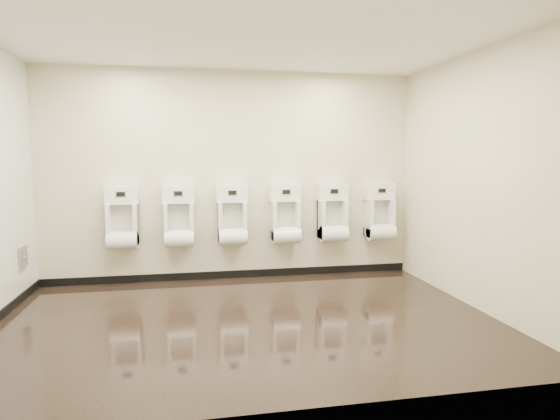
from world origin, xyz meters
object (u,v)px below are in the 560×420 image
at_px(access_panel, 23,257).
at_px(urinal_5, 380,216).
at_px(urinal_1, 179,221).
at_px(urinal_4, 333,217).
at_px(urinal_2, 232,219).
at_px(urinal_0, 122,222).
at_px(urinal_3, 285,218).

bearing_deg(access_panel, urinal_5, 5.14).
height_order(urinal_1, urinal_4, same).
height_order(access_panel, urinal_4, urinal_4).
bearing_deg(urinal_5, urinal_2, 180.00).
relative_size(urinal_4, urinal_5, 1.00).
distance_m(urinal_0, urinal_4, 2.80).
bearing_deg(urinal_0, urinal_4, 0.00).
bearing_deg(urinal_0, urinal_5, 0.00).
distance_m(urinal_0, urinal_2, 1.40).
xyz_separation_m(access_panel, urinal_2, (2.46, 0.41, 0.33)).
xyz_separation_m(urinal_2, urinal_4, (1.40, 0.00, 0.00)).
relative_size(urinal_1, urinal_3, 1.00).
bearing_deg(urinal_1, access_panel, -166.97).
relative_size(urinal_3, urinal_5, 1.00).
height_order(urinal_2, urinal_3, same).
distance_m(urinal_3, urinal_4, 0.67).
bearing_deg(urinal_4, urinal_2, 180.00).
bearing_deg(access_panel, urinal_0, 21.08).
height_order(urinal_0, urinal_3, same).
xyz_separation_m(access_panel, urinal_5, (4.55, 0.41, 0.33)).
bearing_deg(access_panel, urinal_3, 7.32).
bearing_deg(urinal_1, urinal_2, 0.00).
bearing_deg(urinal_2, urinal_1, 180.00).
bearing_deg(urinal_4, urinal_5, 0.00).
height_order(access_panel, urinal_5, urinal_5).
bearing_deg(urinal_4, urinal_1, 180.00).
height_order(urinal_0, urinal_2, same).
relative_size(access_panel, urinal_5, 0.32).
height_order(urinal_2, urinal_5, same).
relative_size(access_panel, urinal_0, 0.32).
xyz_separation_m(urinal_2, urinal_5, (2.09, 0.00, 0.00)).
relative_size(access_panel, urinal_4, 0.32).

